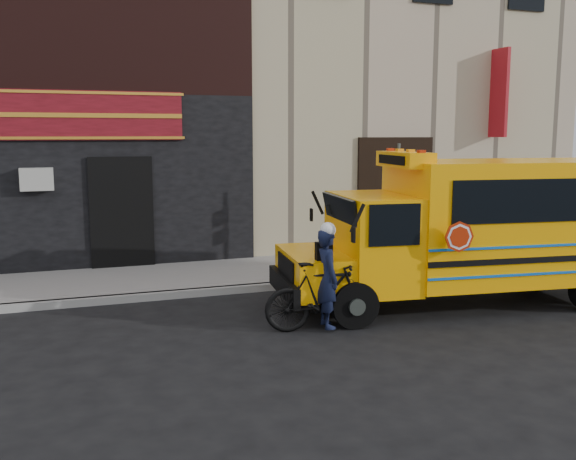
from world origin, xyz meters
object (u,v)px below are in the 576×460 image
(sign_pole, at_px, (398,202))
(bicycle, at_px, (323,296))
(school_bus, at_px, (481,226))
(cyclist, at_px, (327,281))

(sign_pole, height_order, bicycle, sign_pole)
(school_bus, xyz_separation_m, cyclist, (-3.39, -0.56, -0.68))
(bicycle, bearing_deg, cyclist, -56.34)
(cyclist, bearing_deg, sign_pole, -38.79)
(school_bus, height_order, sign_pole, sign_pole)
(school_bus, distance_m, sign_pole, 2.92)
(school_bus, distance_m, bicycle, 3.65)
(sign_pole, relative_size, cyclist, 1.83)
(cyclist, bearing_deg, bicycle, 116.95)
(school_bus, xyz_separation_m, bicycle, (-3.48, -0.60, -0.93))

